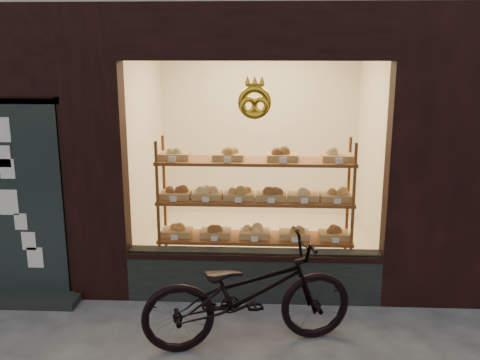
{
  "coord_description": "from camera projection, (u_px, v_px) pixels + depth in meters",
  "views": [
    {
      "loc": [
        0.57,
        -3.26,
        2.66
      ],
      "look_at": [
        0.31,
        2.0,
        1.37
      ],
      "focal_mm": 40.0,
      "sensor_mm": 36.0,
      "label": 1
    }
  ],
  "objects": [
    {
      "name": "bicycle",
      "position": [
        248.0,
        293.0,
        4.85
      ],
      "size": [
        2.04,
        1.13,
        1.02
      ],
      "primitive_type": "imported",
      "rotation": [
        0.0,
        0.0,
        1.82
      ],
      "color": "black",
      "rests_on": "ground"
    },
    {
      "name": "display_shelf",
      "position": [
        255.0,
        212.0,
        6.06
      ],
      "size": [
        2.2,
        0.45,
        1.7
      ],
      "color": "brown",
      "rests_on": "ground"
    }
  ]
}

